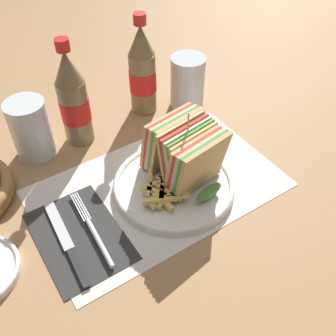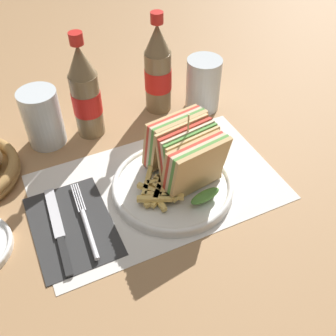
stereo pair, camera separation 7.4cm
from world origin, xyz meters
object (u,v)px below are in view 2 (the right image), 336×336
coke_bottle_near (86,94)px  glass_near (203,84)px  coke_bottle_far (158,71)px  fork (87,226)px  glass_far (43,118)px  club_sandwich (186,155)px  knife (58,230)px  plate_main (172,186)px

coke_bottle_near → glass_near: (0.27, -0.02, -0.04)m
coke_bottle_near → glass_near: coke_bottle_near is taller
coke_bottle_near → coke_bottle_far: 0.17m
fork → glass_near: glass_near is taller
coke_bottle_near → glass_far: size_ratio=1.86×
club_sandwich → glass_far: size_ratio=1.37×
knife → glass_far: (0.04, 0.25, 0.06)m
plate_main → fork: plate_main is taller
fork → coke_bottle_far: coke_bottle_far is taller
glass_near → knife: bearing=-151.4°
club_sandwich → knife: club_sandwich is taller
club_sandwich → knife: size_ratio=0.87×
plate_main → fork: bearing=-173.2°
club_sandwich → coke_bottle_near: bearing=116.6°
knife → glass_near: bearing=32.2°
fork → knife: size_ratio=0.91×
club_sandwich → fork: club_sandwich is taller
glass_far → coke_bottle_far: bearing=2.2°
plate_main → coke_bottle_near: bearing=110.1°
knife → glass_near: glass_near is taller
fork → glass_far: (-0.01, 0.27, 0.05)m
coke_bottle_near → club_sandwich: bearing=-63.4°
plate_main → glass_near: bearing=49.7°
plate_main → coke_bottle_far: 0.28m
coke_bottle_far → glass_near: size_ratio=1.86×
fork → glass_near: size_ratio=1.44×
club_sandwich → glass_near: (0.15, 0.21, -0.01)m
club_sandwich → coke_bottle_far: size_ratio=0.74×
plate_main → coke_bottle_near: coke_bottle_near is taller
plate_main → glass_far: glass_far is taller
club_sandwich → fork: 0.22m
coke_bottle_near → glass_far: 0.10m
coke_bottle_far → glass_near: bearing=-23.5°
club_sandwich → glass_far: 0.32m
glass_near → glass_far: bearing=175.1°
plate_main → knife: bearing=-178.5°
fork → knife: (-0.05, 0.01, -0.00)m
fork → coke_bottle_near: size_ratio=0.77×
plate_main → coke_bottle_near: size_ratio=1.00×
knife → coke_bottle_far: size_ratio=0.85×
fork → glass_far: 0.27m
plate_main → club_sandwich: club_sandwich is taller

